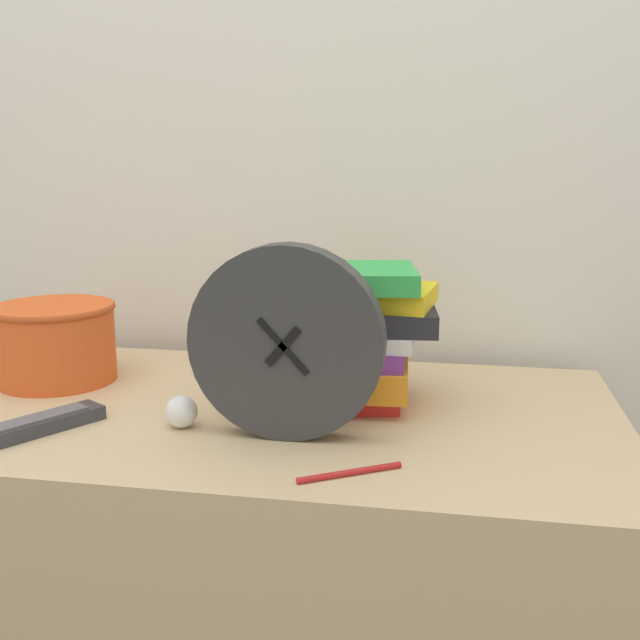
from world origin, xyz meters
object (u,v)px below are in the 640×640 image
(tv_remote, at_px, (38,425))
(pen, at_px, (350,473))
(book_stack, at_px, (350,334))
(crumpled_paper_ball, at_px, (182,412))
(desk_clock, at_px, (286,343))
(basket, at_px, (55,340))

(tv_remote, xyz_separation_m, pen, (0.45, -0.07, -0.01))
(book_stack, distance_m, crumpled_paper_ball, 0.29)
(desk_clock, bearing_deg, pen, -47.51)
(book_stack, height_order, tv_remote, book_stack)
(book_stack, relative_size, basket, 1.27)
(desk_clock, height_order, crumpled_paper_ball, desk_clock)
(desk_clock, relative_size, crumpled_paper_ball, 5.76)
(book_stack, height_order, crumpled_paper_ball, book_stack)
(desk_clock, height_order, basket, desk_clock)
(book_stack, bearing_deg, desk_clock, -110.47)
(basket, height_order, crumpled_paper_ball, basket)
(desk_clock, xyz_separation_m, book_stack, (0.06, 0.17, -0.03))
(crumpled_paper_ball, distance_m, pen, 0.29)
(crumpled_paper_ball, bearing_deg, book_stack, 36.15)
(basket, xyz_separation_m, tv_remote, (0.10, -0.23, -0.06))
(desk_clock, relative_size, basket, 1.30)
(desk_clock, xyz_separation_m, pen, (0.10, -0.11, -0.13))
(book_stack, distance_m, tv_remote, 0.48)
(basket, distance_m, pen, 0.63)
(tv_remote, bearing_deg, crumpled_paper_ball, 15.75)
(desk_clock, relative_size, book_stack, 1.02)
(tv_remote, relative_size, crumpled_paper_ball, 3.96)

